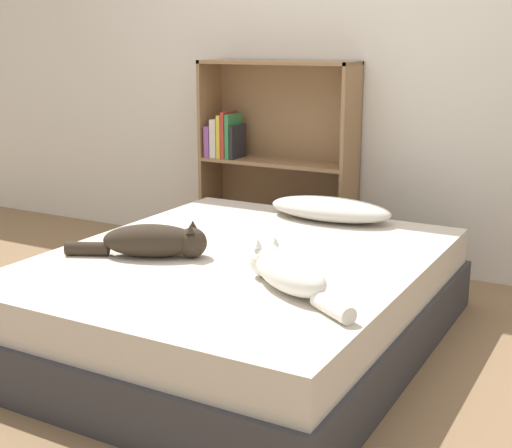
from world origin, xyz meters
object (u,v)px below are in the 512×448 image
bed (240,299)px  cat_dark (155,241)px  bookshelf (275,158)px  cat_light (287,272)px  pillow (330,209)px

bed → cat_dark: size_ratio=3.30×
cat_dark → bookshelf: size_ratio=0.48×
cat_light → bookshelf: bearing=-27.7°
cat_dark → bookshelf: 1.40m
bed → pillow: (0.09, 0.73, 0.25)m
cat_light → bookshelf: (-0.82, 1.47, 0.14)m
pillow → cat_light: 1.04m
bed → bookshelf: size_ratio=1.59×
pillow → cat_dark: 0.99m
cat_light → cat_dark: size_ratio=0.98×
pillow → cat_light: bearing=-75.0°
cat_dark → pillow: bearing=42.2°
bookshelf → cat_dark: bearing=-82.9°
pillow → cat_light: cat_light is taller
cat_dark → bookshelf: bearing=71.6°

